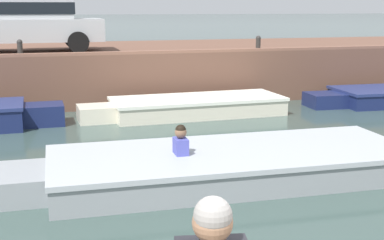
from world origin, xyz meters
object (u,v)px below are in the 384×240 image
boat_moored_central_cream (190,107)px  car_left_inner_silver (34,22)px  motorboat_passing (216,166)px  mooring_bollard_mid (20,47)px  mooring_bollard_east (258,43)px

boat_moored_central_cream → car_left_inner_silver: bearing=140.8°
motorboat_passing → mooring_bollard_mid: size_ratio=16.39×
mooring_bollard_east → motorboat_passing: bearing=-117.8°
car_left_inner_silver → mooring_bollard_mid: size_ratio=9.05×
mooring_bollard_mid → mooring_bollard_east: 6.77m
boat_moored_central_cream → mooring_bollard_mid: mooring_bollard_mid is taller
motorboat_passing → car_left_inner_silver: bearing=108.4°
motorboat_passing → boat_moored_central_cream: bearing=78.9°
boat_moored_central_cream → car_left_inner_silver: car_left_inner_silver is taller
boat_moored_central_cream → mooring_bollard_mid: size_ratio=12.09×
motorboat_passing → mooring_bollard_mid: bearing=114.7°
car_left_inner_silver → mooring_bollard_mid: (-0.38, -1.50, -0.61)m
boat_moored_central_cream → mooring_bollard_east: (2.58, 1.61, 1.52)m
motorboat_passing → mooring_bollard_east: 7.90m
boat_moored_central_cream → mooring_bollard_east: 3.40m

